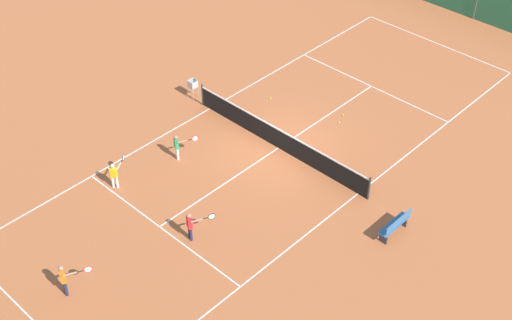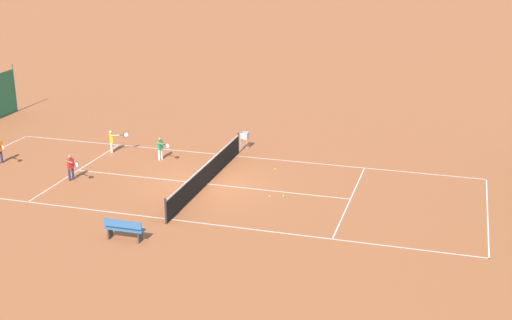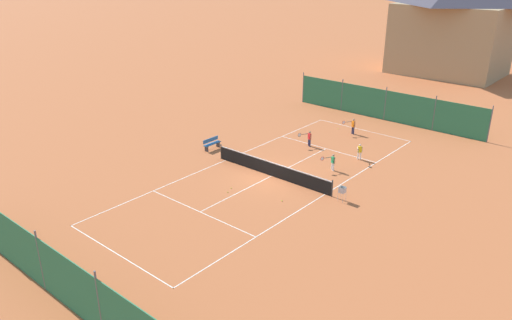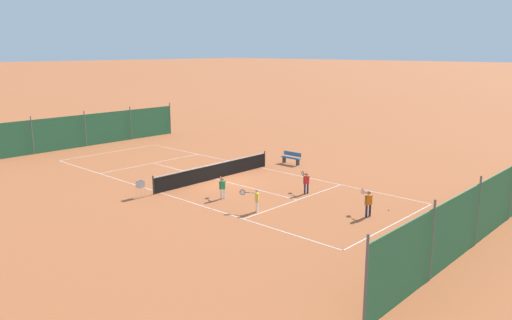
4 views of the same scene
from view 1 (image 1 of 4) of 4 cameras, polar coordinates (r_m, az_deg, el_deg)
ground_plane at (r=29.36m, az=1.81°, el=0.98°), size 600.00×600.00×0.00m
court_line_markings at (r=29.36m, az=1.81°, el=0.98°), size 8.25×23.85×0.01m
tennis_net at (r=29.05m, az=1.83°, el=1.75°), size 9.18×0.08×1.06m
player_far_service at (r=28.58m, az=-6.28°, el=1.21°), size 0.71×0.86×1.14m
player_near_service at (r=27.58m, az=-11.26°, el=-1.03°), size 0.52×0.97×1.14m
player_far_baseline at (r=24.00m, az=-15.07°, el=-9.06°), size 0.80×0.92×1.27m
player_near_baseline at (r=25.06m, az=-5.22°, el=-5.12°), size 0.73×0.89×1.19m
tennis_ball_near_corner at (r=32.24m, az=1.15°, el=4.97°), size 0.07×0.07×0.07m
tennis_ball_alley_left at (r=30.90m, az=6.66°, el=2.98°), size 0.07×0.07×0.07m
tennis_ball_far_corner at (r=31.38m, az=6.96°, el=3.58°), size 0.07×0.07×0.07m
ball_hopper at (r=32.13m, az=-5.09°, el=6.00°), size 0.36×0.36×0.89m
courtside_bench at (r=25.75m, az=11.07°, el=-5.12°), size 0.36×1.50×0.84m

